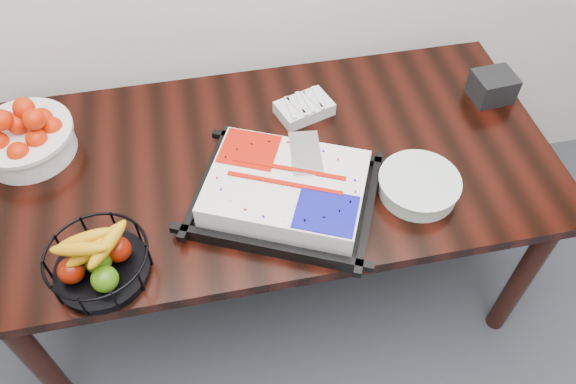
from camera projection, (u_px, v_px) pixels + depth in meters
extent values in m
cube|color=black|center=(273.00, 162.00, 1.81)|extent=(1.80, 0.90, 0.04)
cylinder|color=black|center=(42.00, 365.00, 1.77)|extent=(0.07, 0.07, 0.71)
cylinder|color=black|center=(56.00, 188.00, 2.23)|extent=(0.07, 0.07, 0.71)
cylinder|color=black|center=(523.00, 276.00, 1.98)|extent=(0.07, 0.07, 0.71)
cylinder|color=black|center=(445.00, 131.00, 2.43)|extent=(0.07, 0.07, 0.71)
cube|color=black|center=(286.00, 199.00, 1.68)|extent=(0.64, 0.58, 0.02)
cube|color=white|center=(286.00, 188.00, 1.64)|extent=(0.55, 0.49, 0.08)
cube|color=#B30F03|center=(235.00, 163.00, 1.64)|extent=(0.21, 0.20, 0.00)
cube|color=#0D0D91|center=(339.00, 196.00, 1.57)|extent=(0.21, 0.20, 0.00)
cube|color=silver|center=(290.00, 149.00, 1.68)|extent=(0.11, 0.19, 0.00)
cylinder|color=white|center=(27.00, 142.00, 1.78)|extent=(0.29, 0.29, 0.09)
cylinder|color=white|center=(22.00, 132.00, 1.75)|extent=(0.31, 0.31, 0.01)
cylinder|color=black|center=(103.00, 270.00, 1.52)|extent=(0.26, 0.26, 0.03)
torus|color=black|center=(95.00, 254.00, 1.46)|extent=(0.28, 0.28, 0.01)
cylinder|color=white|center=(418.00, 186.00, 1.69)|extent=(0.24, 0.24, 0.05)
cylinder|color=white|center=(420.00, 180.00, 1.66)|extent=(0.25, 0.25, 0.01)
cube|color=silver|center=(304.00, 108.00, 1.91)|extent=(0.21, 0.17, 0.05)
cube|color=black|center=(493.00, 87.00, 1.94)|extent=(0.14, 0.13, 0.10)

